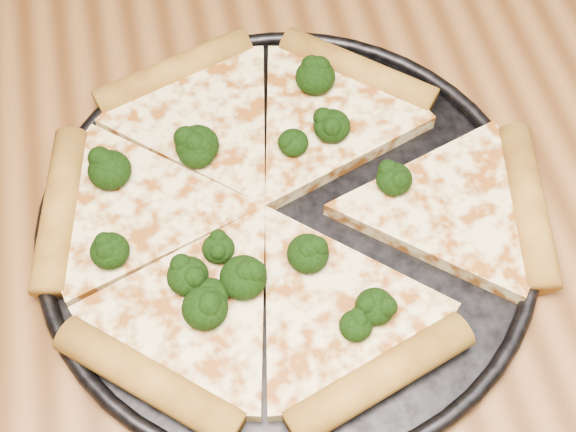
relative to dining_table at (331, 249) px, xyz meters
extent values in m
cube|color=brown|center=(0.00, 0.00, 0.07)|extent=(1.20, 0.90, 0.04)
cylinder|color=black|center=(-0.04, -0.02, 0.09)|extent=(0.37, 0.37, 0.01)
torus|color=black|center=(-0.04, -0.02, 0.10)|extent=(0.38, 0.38, 0.01)
cylinder|color=#B5832D|center=(0.04, 0.10, 0.11)|extent=(0.12, 0.11, 0.03)
cylinder|color=#B5832D|center=(-0.11, 0.13, 0.11)|extent=(0.14, 0.07, 0.03)
cylinder|color=#B5832D|center=(-0.21, 0.02, 0.11)|extent=(0.05, 0.14, 0.03)
cylinder|color=#B5832D|center=(-0.16, -0.13, 0.11)|extent=(0.12, 0.11, 0.03)
cylinder|color=#B5832D|center=(-0.01, -0.16, 0.11)|extent=(0.14, 0.07, 0.03)
cylinder|color=#B5832D|center=(0.13, -0.05, 0.11)|extent=(0.05, 0.14, 0.03)
ellipsoid|color=black|center=(-0.17, -0.03, 0.12)|extent=(0.03, 0.03, 0.02)
ellipsoid|color=black|center=(0.00, -0.11, 0.12)|extent=(0.03, 0.03, 0.02)
ellipsoid|color=black|center=(-0.02, -0.12, 0.12)|extent=(0.02, 0.02, 0.02)
ellipsoid|color=black|center=(-0.11, -0.08, 0.12)|extent=(0.02, 0.02, 0.02)
ellipsoid|color=black|center=(-0.12, -0.06, 0.12)|extent=(0.03, 0.03, 0.02)
ellipsoid|color=black|center=(-0.12, -0.09, 0.12)|extent=(0.03, 0.03, 0.02)
ellipsoid|color=black|center=(0.04, -0.01, 0.12)|extent=(0.03, 0.03, 0.02)
ellipsoid|color=black|center=(-0.10, 0.05, 0.12)|extent=(0.03, 0.03, 0.03)
ellipsoid|color=black|center=(0.00, 0.09, 0.12)|extent=(0.03, 0.03, 0.02)
ellipsoid|color=black|center=(-0.09, -0.07, 0.12)|extent=(0.03, 0.03, 0.02)
ellipsoid|color=black|center=(-0.04, -0.06, 0.12)|extent=(0.03, 0.03, 0.02)
ellipsoid|color=black|center=(-0.03, 0.04, 0.12)|extent=(0.02, 0.02, 0.02)
ellipsoid|color=black|center=(-0.10, 0.04, 0.12)|extent=(0.03, 0.03, 0.02)
ellipsoid|color=black|center=(-0.10, -0.04, 0.12)|extent=(0.02, 0.02, 0.02)
ellipsoid|color=black|center=(0.01, 0.04, 0.12)|extent=(0.03, 0.03, 0.02)
ellipsoid|color=black|center=(-0.17, 0.04, 0.12)|extent=(0.03, 0.03, 0.02)
camera|label=1|loc=(-0.11, -0.31, 0.61)|focal=48.56mm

